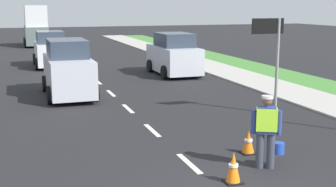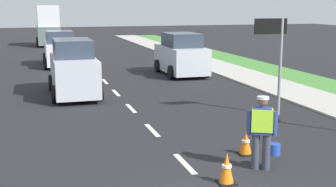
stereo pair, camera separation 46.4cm
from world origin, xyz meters
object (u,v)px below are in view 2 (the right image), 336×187
at_px(traffic_cone_far, 227,168).
at_px(car_oncoming_second, 60,50).
at_px(traffic_cone_near, 246,143).
at_px(car_parked_far, 181,55).
at_px(car_oncoming_lead, 73,70).
at_px(delivery_truck, 48,28).
at_px(lane_direction_sign, 275,43).
at_px(road_worker, 263,129).

relative_size(traffic_cone_far, car_oncoming_second, 0.16).
bearing_deg(traffic_cone_near, car_parked_far, 78.88).
distance_m(car_oncoming_second, car_parked_far, 7.93).
relative_size(traffic_cone_near, car_parked_far, 0.14).
bearing_deg(car_oncoming_second, car_parked_far, -42.46).
bearing_deg(car_oncoming_lead, delivery_truck, 90.19).
xyz_separation_m(traffic_cone_far, delivery_truck, (-2.24, 33.85, 1.28)).
distance_m(lane_direction_sign, car_oncoming_second, 15.93).
xyz_separation_m(lane_direction_sign, traffic_cone_far, (-3.86, -5.06, -2.08)).
height_order(road_worker, car_oncoming_second, car_oncoming_second).
bearing_deg(road_worker, traffic_cone_near, 83.51).
height_order(car_oncoming_second, car_oncoming_lead, car_oncoming_lead).
height_order(traffic_cone_near, delivery_truck, delivery_truck).
distance_m(road_worker, lane_direction_sign, 5.49).
bearing_deg(traffic_cone_far, road_worker, 26.59).
xyz_separation_m(delivery_truck, car_parked_far, (5.97, -19.44, -0.59)).
distance_m(lane_direction_sign, traffic_cone_near, 4.84).
height_order(delivery_truck, car_oncoming_second, delivery_truck).
height_order(lane_direction_sign, car_oncoming_lead, lane_direction_sign).
bearing_deg(delivery_truck, traffic_cone_near, -83.89).
bearing_deg(delivery_truck, traffic_cone_far, -86.22).
bearing_deg(traffic_cone_near, lane_direction_sign, 52.65).
bearing_deg(road_worker, traffic_cone_far, -153.41).
relative_size(traffic_cone_near, car_oncoming_lead, 0.14).
xyz_separation_m(delivery_truck, car_oncoming_second, (0.12, -14.09, -0.64)).
relative_size(road_worker, car_parked_far, 0.41).
bearing_deg(car_oncoming_lead, lane_direction_sign, -41.50).
bearing_deg(lane_direction_sign, traffic_cone_far, -127.29).
bearing_deg(delivery_truck, car_oncoming_lead, -89.81).
relative_size(road_worker, delivery_truck, 0.36).
bearing_deg(car_oncoming_second, lane_direction_sign, -67.87).
height_order(road_worker, lane_direction_sign, lane_direction_sign).
xyz_separation_m(traffic_cone_near, car_parked_far, (2.52, 12.81, 0.73)).
distance_m(traffic_cone_near, car_oncoming_lead, 9.44).
bearing_deg(traffic_cone_far, car_oncoming_lead, 101.75).
distance_m(lane_direction_sign, traffic_cone_far, 6.69).
height_order(road_worker, car_oncoming_lead, car_oncoming_lead).
xyz_separation_m(lane_direction_sign, car_oncoming_lead, (-6.02, 5.32, -1.35)).
bearing_deg(car_oncoming_lead, car_parked_far, 34.33).
xyz_separation_m(car_oncoming_second, car_parked_far, (5.85, -5.35, 0.05)).
bearing_deg(car_oncoming_lead, traffic_cone_near, -69.00).
bearing_deg(car_parked_far, traffic_cone_near, -101.12).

